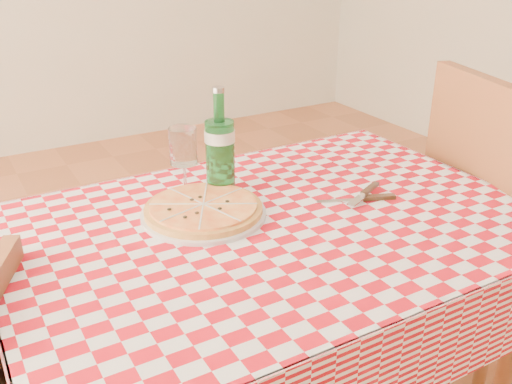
% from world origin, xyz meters
% --- Properties ---
extents(dining_table, '(1.20, 0.80, 0.75)m').
position_xyz_m(dining_table, '(0.00, 0.00, 0.66)').
color(dining_table, brown).
rests_on(dining_table, ground).
extents(tablecloth, '(1.30, 0.90, 0.01)m').
position_xyz_m(tablecloth, '(0.00, 0.00, 0.75)').
color(tablecloth, '#A40A15').
rests_on(tablecloth, dining_table).
extents(chair_near, '(0.58, 0.58, 1.03)m').
position_xyz_m(chair_near, '(0.81, -0.02, 0.59)').
color(chair_near, brown).
rests_on(chair_near, ground).
extents(pizza_plate, '(0.39, 0.39, 0.04)m').
position_xyz_m(pizza_plate, '(-0.14, 0.12, 0.78)').
color(pizza_plate, gold).
rests_on(pizza_plate, tablecloth).
extents(water_bottle, '(0.10, 0.10, 0.29)m').
position_xyz_m(water_bottle, '(-0.04, 0.23, 0.90)').
color(water_bottle, '#1A6A2B').
rests_on(water_bottle, tablecloth).
extents(wine_glass, '(0.09, 0.09, 0.19)m').
position_xyz_m(wine_glass, '(-0.13, 0.25, 0.85)').
color(wine_glass, silver).
rests_on(wine_glass, tablecloth).
extents(cutlery, '(0.24, 0.21, 0.02)m').
position_xyz_m(cutlery, '(0.26, -0.01, 0.77)').
color(cutlery, silver).
rests_on(cutlery, tablecloth).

